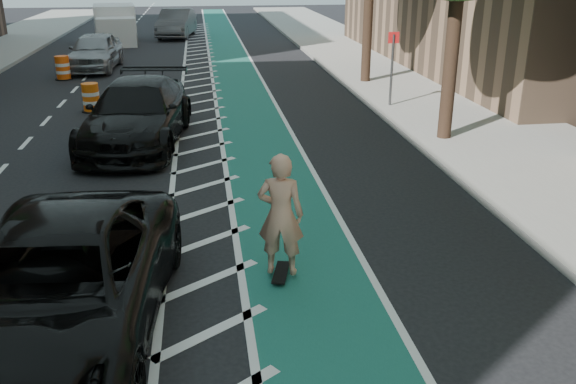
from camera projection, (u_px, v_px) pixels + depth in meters
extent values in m
plane|color=black|center=(94.00, 342.00, 7.84)|extent=(120.00, 120.00, 0.00)
cube|color=#185547|center=(255.00, 130.00, 17.48)|extent=(2.00, 90.00, 0.01)
cube|color=silver|center=(203.00, 132.00, 17.28)|extent=(1.40, 90.00, 0.01)
cube|color=gray|center=(470.00, 120.00, 18.32)|extent=(5.00, 90.00, 0.15)
cube|color=gray|center=(392.00, 123.00, 17.99)|extent=(0.12, 90.00, 0.16)
cylinder|color=#382619|center=(452.00, 60.00, 15.49)|extent=(0.36, 0.36, 4.40)
cylinder|color=#382619|center=(369.00, 27.00, 22.89)|extent=(0.36, 0.36, 4.40)
cylinder|color=#4C4C4C|center=(392.00, 73.00, 19.51)|extent=(0.08, 0.08, 2.40)
cube|color=red|center=(394.00, 38.00, 19.11)|extent=(0.35, 0.02, 0.35)
cube|color=black|center=(281.00, 272.00, 9.42)|extent=(0.38, 0.74, 0.03)
cylinder|color=black|center=(278.00, 268.00, 9.66)|extent=(0.04, 0.06, 0.05)
cylinder|color=black|center=(287.00, 269.00, 9.65)|extent=(0.04, 0.06, 0.05)
cylinder|color=black|center=(274.00, 283.00, 9.22)|extent=(0.04, 0.06, 0.05)
cylinder|color=black|center=(284.00, 283.00, 9.21)|extent=(0.04, 0.06, 0.05)
imported|color=tan|center=(281.00, 215.00, 9.07)|extent=(0.79, 0.62, 1.91)
imported|color=black|center=(55.00, 289.00, 7.57)|extent=(3.07, 5.82, 1.56)
imported|color=black|center=(137.00, 113.00, 15.98)|extent=(2.98, 5.92, 1.65)
imported|color=#939398|center=(95.00, 51.00, 26.83)|extent=(2.19, 4.82, 1.61)
imported|color=#4E4F53|center=(176.00, 23.00, 37.97)|extent=(2.51, 5.39, 1.71)
cube|color=white|center=(115.00, 23.00, 36.12)|extent=(2.72, 3.61, 2.08)
cube|color=white|center=(117.00, 32.00, 33.97)|extent=(2.29, 1.93, 1.56)
cylinder|color=black|center=(100.00, 41.00, 33.51)|extent=(0.36, 0.76, 0.73)
cylinder|color=black|center=(135.00, 40.00, 33.99)|extent=(0.36, 0.76, 0.73)
cylinder|color=black|center=(100.00, 34.00, 36.87)|extent=(0.36, 0.76, 0.73)
cylinder|color=black|center=(132.00, 33.00, 37.35)|extent=(0.36, 0.76, 0.73)
cylinder|color=#E95D0C|center=(91.00, 97.00, 19.52)|extent=(0.53, 0.53, 0.91)
cylinder|color=silver|center=(91.00, 102.00, 19.58)|extent=(0.54, 0.54, 0.12)
cylinder|color=silver|center=(90.00, 93.00, 19.48)|extent=(0.54, 0.54, 0.12)
cylinder|color=black|center=(93.00, 111.00, 19.68)|extent=(0.67, 0.67, 0.04)
cylinder|color=#FF550D|center=(63.00, 68.00, 24.70)|extent=(0.55, 0.55, 0.95)
cylinder|color=silver|center=(63.00, 72.00, 24.76)|extent=(0.56, 0.56, 0.13)
cylinder|color=silver|center=(62.00, 64.00, 24.65)|extent=(0.56, 0.56, 0.13)
cylinder|color=black|center=(64.00, 79.00, 24.86)|extent=(0.70, 0.70, 0.04)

